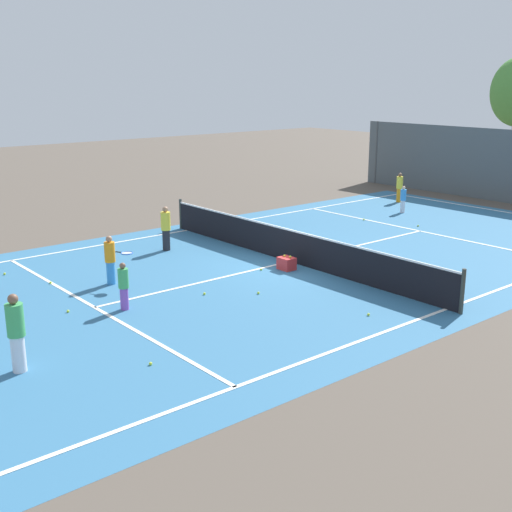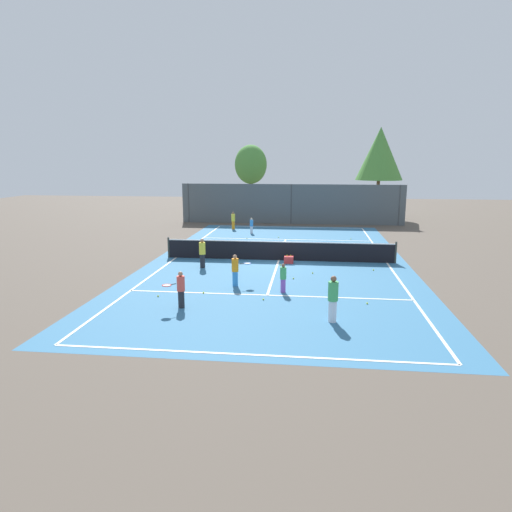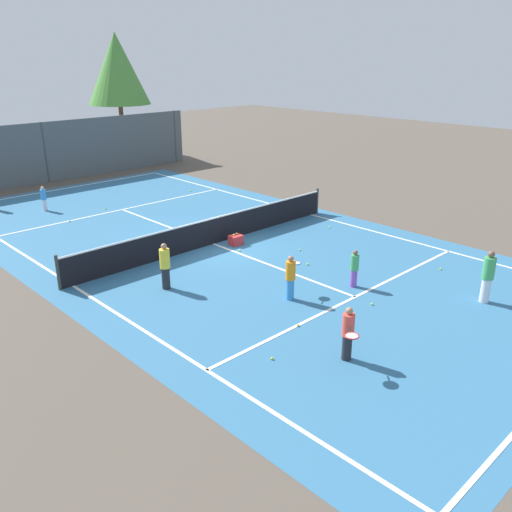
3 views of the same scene
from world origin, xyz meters
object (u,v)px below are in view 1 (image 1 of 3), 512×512
(player_2, at_px, (403,199))
(tennis_ball_6, at_px, (258,293))
(player_0, at_px, (399,187))
(tennis_ball_2, at_px, (364,220))
(tennis_ball_7, at_px, (68,311))
(tennis_ball_9, at_px, (51,283))
(tennis_ball_11, at_px, (369,314))
(player_3, at_px, (124,286))
(tennis_ball_8, at_px, (284,233))
(player_4, at_px, (16,332))
(tennis_ball_4, at_px, (5,274))
(tennis_ball_5, at_px, (418,226))
(tennis_ball_3, at_px, (204,294))
(player_5, at_px, (166,228))
(player_6, at_px, (111,259))
(ball_crate, at_px, (287,263))
(tennis_ball_0, at_px, (151,364))
(tennis_ball_10, at_px, (261,269))

(player_2, distance_m, tennis_ball_6, 12.16)
(player_0, xyz_separation_m, tennis_ball_2, (1.61, -4.18, -0.64))
(tennis_ball_7, relative_size, tennis_ball_9, 1.00)
(player_0, relative_size, tennis_ball_11, 19.87)
(player_3, height_order, tennis_ball_8, player_3)
(tennis_ball_6, bearing_deg, tennis_ball_9, -138.80)
(tennis_ball_8, height_order, tennis_ball_9, same)
(tennis_ball_9, bearing_deg, player_4, -28.67)
(player_0, distance_m, player_2, 2.42)
(tennis_ball_4, relative_size, tennis_ball_7, 1.00)
(player_2, distance_m, tennis_ball_5, 2.69)
(tennis_ball_3, bearing_deg, player_5, 159.20)
(player_2, xyz_separation_m, tennis_ball_8, (-0.24, -6.36, -0.53))
(tennis_ball_3, height_order, tennis_ball_11, same)
(player_4, xyz_separation_m, player_5, (-5.93, 7.00, -0.06))
(player_6, height_order, tennis_ball_3, player_6)
(player_0, xyz_separation_m, tennis_ball_7, (4.08, -17.50, -0.64))
(player_0, bearing_deg, tennis_ball_3, -70.43)
(player_4, distance_m, player_5, 9.18)
(ball_crate, bearing_deg, tennis_ball_0, -63.79)
(tennis_ball_0, distance_m, tennis_ball_5, 14.68)
(tennis_ball_10, bearing_deg, tennis_ball_3, -73.53)
(player_4, height_order, tennis_ball_0, player_4)
(player_0, distance_m, tennis_ball_9, 16.99)
(tennis_ball_3, distance_m, tennis_ball_7, 3.38)
(tennis_ball_5, bearing_deg, player_6, -94.33)
(player_0, bearing_deg, tennis_ball_11, -54.35)
(tennis_ball_0, distance_m, tennis_ball_7, 3.80)
(tennis_ball_7, relative_size, tennis_ball_10, 1.00)
(tennis_ball_5, distance_m, tennis_ball_10, 8.27)
(player_5, distance_m, tennis_ball_10, 3.87)
(tennis_ball_5, relative_size, tennis_ball_9, 1.00)
(tennis_ball_2, distance_m, tennis_ball_8, 3.99)
(player_0, bearing_deg, player_2, -48.24)
(player_0, distance_m, tennis_ball_3, 15.15)
(player_6, xyz_separation_m, tennis_ball_2, (-1.12, 11.45, -0.66))
(tennis_ball_3, xyz_separation_m, tennis_ball_5, (-1.42, 10.78, 0.00))
(tennis_ball_0, bearing_deg, tennis_ball_4, -179.87)
(player_6, height_order, tennis_ball_4, player_6)
(player_3, distance_m, tennis_ball_5, 12.94)
(tennis_ball_2, distance_m, tennis_ball_3, 10.66)
(player_3, distance_m, tennis_ball_8, 8.88)
(tennis_ball_2, height_order, tennis_ball_9, same)
(tennis_ball_5, bearing_deg, tennis_ball_4, -104.43)
(player_5, bearing_deg, tennis_ball_0, -34.34)
(player_2, height_order, tennis_ball_5, player_2)
(player_6, relative_size, tennis_ball_9, 20.07)
(tennis_ball_4, bearing_deg, tennis_ball_11, 31.39)
(player_5, xyz_separation_m, ball_crate, (4.11, 1.47, -0.55))
(tennis_ball_0, relative_size, tennis_ball_5, 1.00)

